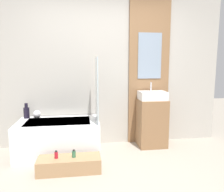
{
  "coord_description": "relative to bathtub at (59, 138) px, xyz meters",
  "views": [
    {
      "loc": [
        -0.41,
        -2.25,
        1.43
      ],
      "look_at": [
        0.01,
        0.69,
        0.99
      ],
      "focal_mm": 35.0,
      "sensor_mm": 36.0,
      "label": 1
    }
  ],
  "objects": [
    {
      "name": "sink",
      "position": [
        1.57,
        0.15,
        0.62
      ],
      "size": [
        0.45,
        0.33,
        0.29
      ],
      "color": "white",
      "rests_on": "vanity_cabinet"
    },
    {
      "name": "bathtub",
      "position": [
        0.0,
        0.0,
        0.0
      ],
      "size": [
        1.26,
        0.74,
        0.54
      ],
      "color": "white",
      "rests_on": "ground_plane"
    },
    {
      "name": "vanity_cabinet",
      "position": [
        1.57,
        0.15,
        0.14
      ],
      "size": [
        0.48,
        0.41,
        0.82
      ],
      "primitive_type": "cube",
      "color": "#8E6642",
      "rests_on": "ground_plane"
    },
    {
      "name": "ground_plane",
      "position": [
        0.78,
        -1.16,
        -0.27
      ],
      "size": [
        12.0,
        12.0,
        0.0
      ],
      "primitive_type": "plane",
      "color": "#A39989"
    },
    {
      "name": "vase_round_light",
      "position": [
        -0.37,
        0.26,
        0.33
      ],
      "size": [
        0.13,
        0.13,
        0.13
      ],
      "primitive_type": "sphere",
      "color": "white",
      "rests_on": "bathtub"
    },
    {
      "name": "glass_shower_screen",
      "position": [
        0.6,
        -0.11,
        0.76
      ],
      "size": [
        0.01,
        0.49,
        0.99
      ],
      "primitive_type": "cube",
      "color": "silver",
      "rests_on": "bathtub"
    },
    {
      "name": "wall_tiled_back",
      "position": [
        0.78,
        0.42,
        1.03
      ],
      "size": [
        4.2,
        0.06,
        2.6
      ],
      "primitive_type": "cube",
      "color": "#B7B2A8",
      "rests_on": "ground_plane"
    },
    {
      "name": "bottle_soap_secondary",
      "position": [
        0.25,
        -0.61,
        -0.03
      ],
      "size": [
        0.05,
        0.05,
        0.1
      ],
      "color": "#38704C",
      "rests_on": "wooden_step_bench"
    },
    {
      "name": "wall_wood_accent",
      "position": [
        1.57,
        0.37,
        1.04
      ],
      "size": [
        0.73,
        0.04,
        2.6
      ],
      "color": "#8E6642",
      "rests_on": "ground_plane"
    },
    {
      "name": "wooden_step_bench",
      "position": [
        0.19,
        -0.61,
        -0.17
      ],
      "size": [
        0.83,
        0.3,
        0.2
      ],
      "primitive_type": "cube",
      "color": "#A87F56",
      "rests_on": "ground_plane"
    },
    {
      "name": "bottle_soap_primary",
      "position": [
        0.02,
        -0.61,
        -0.03
      ],
      "size": [
        0.05,
        0.05,
        0.1
      ],
      "color": "#B21928",
      "rests_on": "wooden_step_bench"
    },
    {
      "name": "vase_tall_dark",
      "position": [
        -0.53,
        0.28,
        0.37
      ],
      "size": [
        0.09,
        0.09,
        0.25
      ],
      "color": "black",
      "rests_on": "bathtub"
    }
  ]
}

